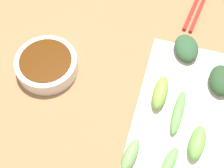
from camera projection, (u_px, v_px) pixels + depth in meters
name	position (u px, v px, depth m)	size (l,w,h in m)	color
tabletop	(120.00, 92.00, 0.71)	(2.10, 2.10, 0.02)	olive
sauce_bowl	(47.00, 64.00, 0.71)	(0.13, 0.13, 0.04)	silver
serving_plate	(182.00, 113.00, 0.67)	(0.18, 0.33, 0.01)	silver
broccoli_stalk_0	(160.00, 93.00, 0.67)	(0.03, 0.08, 0.03)	#79AA41
broccoli_stalk_2	(169.00, 162.00, 0.60)	(0.02, 0.07, 0.02)	#63BC52
broccoli_leafy_3	(222.00, 80.00, 0.69)	(0.05, 0.07, 0.03)	#264626
broccoli_stalk_4	(197.00, 143.00, 0.62)	(0.03, 0.07, 0.03)	#69AF4A
broccoli_stalk_5	(130.00, 155.00, 0.61)	(0.02, 0.07, 0.03)	#6DA559
broccoli_stalk_6	(178.00, 112.00, 0.65)	(0.02, 0.10, 0.02)	#61A150
broccoli_leafy_7	(186.00, 48.00, 0.73)	(0.05, 0.07, 0.03)	#2A502F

